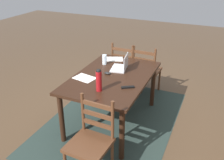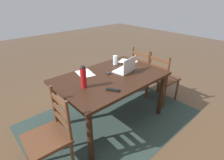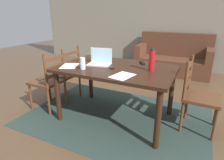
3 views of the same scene
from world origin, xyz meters
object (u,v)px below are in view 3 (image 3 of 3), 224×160
Objects in this scene: chair_left_far at (66,74)px; water_bottle at (152,59)px; couch at (173,59)px; chair_left_near at (49,81)px; laptop at (100,60)px; chair_right_far at (199,96)px; drinking_glass at (83,63)px; dining_table at (116,73)px; tv_remote at (142,63)px; computer_mouse at (112,67)px.

chair_left_far is 1.63m from water_bottle.
chair_left_near is at bearing -116.45° from couch.
laptop is (-0.64, -2.64, 0.48)m from couch.
chair_right_far is at bearing 0.13° from chair_left_far.
chair_right_far reaches higher than drinking_glass.
drinking_glass is at bearing -159.32° from water_bottle.
dining_table is at bearing 39.28° from drinking_glass.
drinking_glass is at bearing -160.81° from chair_right_far.
couch reaches higher than chair_left_far.
couch is 2.39m from tv_remote.
dining_table is at bearing -97.73° from couch.
drinking_glass is at bearing -103.58° from couch.
chair_right_far is at bearing 10.92° from dining_table.
chair_right_far is 1.18m from computer_mouse.
computer_mouse is at bearing -25.96° from laptop.
laptop is 3.54× the size of computer_mouse.
chair_left_near is 9.50× the size of computer_mouse.
chair_right_far is 5.59× the size of tv_remote.
laptop is at bearing 16.93° from chair_left_near.
water_bottle is (0.76, -0.01, 0.10)m from laptop.
tv_remote is (1.33, 0.13, 0.32)m from chair_left_far.
chair_left_near reaches higher than computer_mouse.
drinking_glass is at bearing -34.39° from chair_left_far.
dining_table is at bearing -7.47° from laptop.
chair_left_far is at bearing 169.32° from dining_table.
water_bottle is (0.11, -2.66, 0.58)m from couch.
computer_mouse is 0.59× the size of tv_remote.
chair_left_far is 6.12× the size of drinking_glass.
chair_left_far is 2.68× the size of laptop.
computer_mouse is (-0.50, -0.11, -0.14)m from water_bottle.
computer_mouse is (0.25, -0.12, -0.04)m from laptop.
water_bottle reaches higher than couch.
tv_remote is (0.62, 0.62, -0.07)m from drinking_glass.
computer_mouse is at bearing 6.47° from chair_left_near.
chair_right_far is 2.68× the size of laptop.
chair_right_far is 2.18m from chair_left_near.
water_bottle is at bearing -0.94° from laptop.
dining_table is 0.14m from computer_mouse.
couch is at bearing 82.27° from dining_table.
water_bottle reaches higher than laptop.
chair_left_far reaches higher than tv_remote.
chair_left_far is at bearing 164.78° from computer_mouse.
computer_mouse reaches higher than tv_remote.
chair_left_near is at bearing -171.58° from water_bottle.
drinking_glass is at bearing -148.12° from computer_mouse.
dining_table is 5.24× the size of water_bottle.
water_bottle is 1.93× the size of drinking_glass.
drinking_glass is at bearing -103.09° from laptop.
computer_mouse is at bearing -106.26° from dining_table.
dining_table is 9.22× the size of tv_remote.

